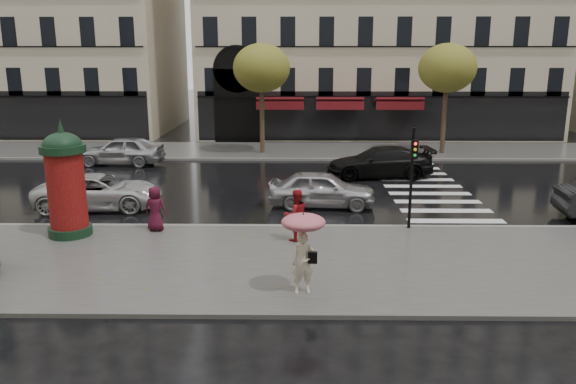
{
  "coord_description": "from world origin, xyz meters",
  "views": [
    {
      "loc": [
        0.0,
        -16.03,
        6.09
      ],
      "look_at": [
        -0.22,
        1.5,
        1.72
      ],
      "focal_mm": 35.0,
      "sensor_mm": 36.0,
      "label": 1
    }
  ],
  "objects_px": {
    "traffic_light": "(412,168)",
    "car_far_silver": "(121,151)",
    "morris_column": "(66,180)",
    "woman_umbrella": "(303,240)",
    "car_white": "(99,192)",
    "car_silver": "(322,189)",
    "man_burgundy": "(155,209)",
    "car_black": "(379,162)",
    "woman_red": "(296,215)"
  },
  "relations": [
    {
      "from": "woman_red",
      "to": "traffic_light",
      "type": "xyz_separation_m",
      "value": [
        3.97,
        1.33,
        1.28
      ]
    },
    {
      "from": "car_silver",
      "to": "car_white",
      "type": "xyz_separation_m",
      "value": [
        -8.93,
        -0.36,
        -0.05
      ]
    },
    {
      "from": "woman_umbrella",
      "to": "car_silver",
      "type": "bearing_deg",
      "value": 84.2
    },
    {
      "from": "traffic_light",
      "to": "car_white",
      "type": "bearing_deg",
      "value": 166.29
    },
    {
      "from": "traffic_light",
      "to": "car_black",
      "type": "relative_size",
      "value": 0.67
    },
    {
      "from": "woman_red",
      "to": "car_silver",
      "type": "distance_m",
      "value": 4.71
    },
    {
      "from": "morris_column",
      "to": "car_black",
      "type": "relative_size",
      "value": 0.75
    },
    {
      "from": "traffic_light",
      "to": "car_far_silver",
      "type": "bearing_deg",
      "value": 139.0
    },
    {
      "from": "woman_red",
      "to": "car_white",
      "type": "distance_m",
      "value": 8.93
    },
    {
      "from": "morris_column",
      "to": "traffic_light",
      "type": "height_order",
      "value": "morris_column"
    },
    {
      "from": "man_burgundy",
      "to": "car_black",
      "type": "bearing_deg",
      "value": -123.73
    },
    {
      "from": "traffic_light",
      "to": "car_far_silver",
      "type": "height_order",
      "value": "traffic_light"
    },
    {
      "from": "traffic_light",
      "to": "car_black",
      "type": "height_order",
      "value": "traffic_light"
    },
    {
      "from": "man_burgundy",
      "to": "car_far_silver",
      "type": "height_order",
      "value": "man_burgundy"
    },
    {
      "from": "morris_column",
      "to": "car_silver",
      "type": "relative_size",
      "value": 0.91
    },
    {
      "from": "morris_column",
      "to": "car_far_silver",
      "type": "distance_m",
      "value": 12.97
    },
    {
      "from": "man_burgundy",
      "to": "morris_column",
      "type": "xyz_separation_m",
      "value": [
        -2.77,
        -0.53,
        1.1
      ]
    },
    {
      "from": "car_silver",
      "to": "car_far_silver",
      "type": "xyz_separation_m",
      "value": [
        -10.76,
        8.63,
        0.06
      ]
    },
    {
      "from": "car_black",
      "to": "car_far_silver",
      "type": "xyz_separation_m",
      "value": [
        -13.9,
        3.03,
        0.04
      ]
    },
    {
      "from": "woman_umbrella",
      "to": "car_far_silver",
      "type": "relative_size",
      "value": 0.46
    },
    {
      "from": "traffic_light",
      "to": "woman_umbrella",
      "type": "bearing_deg",
      "value": -124.92
    },
    {
      "from": "woman_red",
      "to": "car_white",
      "type": "bearing_deg",
      "value": -49.96
    },
    {
      "from": "car_silver",
      "to": "woman_red",
      "type": "bearing_deg",
      "value": 171.95
    },
    {
      "from": "woman_umbrella",
      "to": "traffic_light",
      "type": "height_order",
      "value": "traffic_light"
    },
    {
      "from": "woman_red",
      "to": "car_black",
      "type": "xyz_separation_m",
      "value": [
        4.2,
        10.18,
        -0.21
      ]
    },
    {
      "from": "woman_umbrella",
      "to": "car_white",
      "type": "distance_m",
      "value": 11.6
    },
    {
      "from": "traffic_light",
      "to": "car_silver",
      "type": "distance_m",
      "value": 4.62
    },
    {
      "from": "woman_red",
      "to": "morris_column",
      "type": "distance_m",
      "value": 7.67
    },
    {
      "from": "man_burgundy",
      "to": "traffic_light",
      "type": "xyz_separation_m",
      "value": [
        8.79,
        0.33,
        1.36
      ]
    },
    {
      "from": "woman_umbrella",
      "to": "man_burgundy",
      "type": "relative_size",
      "value": 1.38
    },
    {
      "from": "car_far_silver",
      "to": "car_white",
      "type": "bearing_deg",
      "value": 14.31
    },
    {
      "from": "car_silver",
      "to": "woman_umbrella",
      "type": "bearing_deg",
      "value": 179.21
    },
    {
      "from": "woman_red",
      "to": "car_white",
      "type": "height_order",
      "value": "woman_red"
    },
    {
      "from": "man_burgundy",
      "to": "car_far_silver",
      "type": "xyz_separation_m",
      "value": [
        -4.88,
        12.21,
        -0.1
      ]
    },
    {
      "from": "man_burgundy",
      "to": "car_black",
      "type": "relative_size",
      "value": 0.3
    },
    {
      "from": "woman_red",
      "to": "morris_column",
      "type": "xyz_separation_m",
      "value": [
        -7.58,
        0.47,
        1.02
      ]
    },
    {
      "from": "car_white",
      "to": "car_far_silver",
      "type": "xyz_separation_m",
      "value": [
        -1.83,
        8.99,
        0.11
      ]
    },
    {
      "from": "traffic_light",
      "to": "car_far_silver",
      "type": "xyz_separation_m",
      "value": [
        -13.67,
        11.88,
        -1.46
      ]
    },
    {
      "from": "traffic_light",
      "to": "car_silver",
      "type": "height_order",
      "value": "traffic_light"
    },
    {
      "from": "car_black",
      "to": "car_far_silver",
      "type": "distance_m",
      "value": 14.22
    },
    {
      "from": "morris_column",
      "to": "car_far_silver",
      "type": "bearing_deg",
      "value": 99.42
    },
    {
      "from": "traffic_light",
      "to": "morris_column",
      "type": "bearing_deg",
      "value": -175.74
    },
    {
      "from": "woman_umbrella",
      "to": "woman_red",
      "type": "relative_size",
      "value": 1.25
    },
    {
      "from": "woman_red",
      "to": "car_black",
      "type": "distance_m",
      "value": 11.01
    },
    {
      "from": "woman_umbrella",
      "to": "car_black",
      "type": "distance_m",
      "value": 14.84
    },
    {
      "from": "car_silver",
      "to": "car_black",
      "type": "bearing_deg",
      "value": -24.22
    },
    {
      "from": "woman_umbrella",
      "to": "car_silver",
      "type": "distance_m",
      "value": 8.75
    },
    {
      "from": "morris_column",
      "to": "traffic_light",
      "type": "xyz_separation_m",
      "value": [
        11.55,
        0.86,
        0.26
      ]
    },
    {
      "from": "traffic_light",
      "to": "man_burgundy",
      "type": "bearing_deg",
      "value": -177.84
    },
    {
      "from": "car_silver",
      "to": "car_white",
      "type": "bearing_deg",
      "value": 97.33
    }
  ]
}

